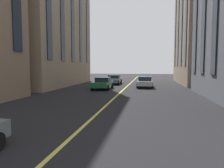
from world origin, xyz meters
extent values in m
cube|color=#D8C64C|center=(20.00, 0.00, 0.00)|extent=(80.00, 0.16, 0.01)
cube|color=#B7BABF|center=(28.33, -2.36, 0.59)|extent=(4.40, 1.80, 0.55)
cube|color=#19232D|center=(28.11, -2.36, 1.12)|extent=(1.85, 1.58, 0.50)
cylinder|color=black|center=(29.78, -1.50, 0.32)|extent=(0.64, 0.22, 0.64)
cylinder|color=black|center=(29.78, -3.23, 0.32)|extent=(0.64, 0.22, 0.64)
cylinder|color=black|center=(26.88, -1.50, 0.32)|extent=(0.64, 0.22, 0.64)
cylinder|color=black|center=(26.88, -3.23, 0.32)|extent=(0.64, 0.22, 0.64)
cube|color=#1E6038|center=(25.38, 2.45, 0.59)|extent=(4.40, 1.80, 0.55)
cube|color=#19232D|center=(25.60, 2.45, 1.12)|extent=(1.85, 1.58, 0.50)
cylinder|color=black|center=(23.93, 1.58, 0.32)|extent=(0.64, 0.22, 0.64)
cylinder|color=black|center=(23.93, 3.31, 0.32)|extent=(0.64, 0.22, 0.64)
cylinder|color=black|center=(26.83, 1.58, 0.32)|extent=(0.64, 0.22, 0.64)
cylinder|color=black|center=(26.83, 3.31, 0.32)|extent=(0.64, 0.22, 0.64)
cube|color=slate|center=(32.40, 2.27, 0.59)|extent=(4.40, 1.80, 0.55)
cube|color=#19232D|center=(32.62, 2.27, 1.12)|extent=(1.85, 1.58, 0.50)
cylinder|color=black|center=(30.95, 1.40, 0.32)|extent=(0.64, 0.22, 0.64)
cylinder|color=black|center=(30.95, 3.13, 0.32)|extent=(0.64, 0.22, 0.64)
cylinder|color=black|center=(33.86, 1.40, 0.32)|extent=(0.64, 0.22, 0.64)
cylinder|color=black|center=(33.86, 3.13, 0.32)|extent=(0.64, 0.22, 0.64)
cube|color=#19232D|center=(32.78, 7.45, 12.35)|extent=(1.10, 0.10, 18.05)
cube|color=#19232D|center=(36.25, 7.45, 12.35)|extent=(1.10, 0.10, 18.05)
cube|color=#19232D|center=(21.38, -7.45, 7.42)|extent=(1.10, 0.10, 10.85)
cube|color=#19232D|center=(24.63, -7.45, 7.42)|extent=(1.10, 0.10, 10.85)
cube|color=gray|center=(35.72, -12.33, 9.96)|extent=(14.57, 9.66, 19.93)
cube|color=#19232D|center=(30.25, -7.45, 10.36)|extent=(1.10, 0.10, 15.14)
cube|color=#19232D|center=(33.90, -7.45, 10.36)|extent=(1.10, 0.10, 15.14)
cube|color=#19232D|center=(37.54, -7.45, 10.36)|extent=(1.10, 0.10, 15.14)
cube|color=#19232D|center=(41.18, -7.45, 10.36)|extent=(1.10, 0.10, 15.14)
camera|label=1|loc=(1.71, -2.74, 2.57)|focal=33.51mm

